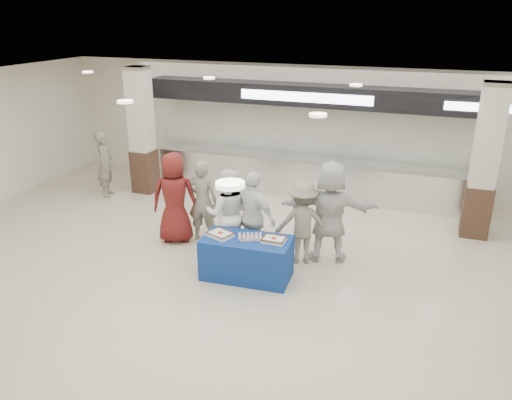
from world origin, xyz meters
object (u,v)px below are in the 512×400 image
at_px(soldier_b, 302,222).
at_px(civilian_white, 330,212).
at_px(chef_short, 254,217).
at_px(soldier_bg, 105,164).
at_px(civilian_maroon, 175,198).
at_px(chef_tall, 228,214).
at_px(soldier_a, 203,201).
at_px(sheet_cake_left, 220,234).
at_px(sheet_cake_right, 274,239).
at_px(display_table, 247,258).
at_px(cupcake_tray, 250,237).

xyz_separation_m(soldier_b, civilian_white, (0.44, 0.26, 0.18)).
bearing_deg(chef_short, soldier_bg, -0.73).
bearing_deg(civilian_maroon, chef_tall, 148.19).
height_order(soldier_a, chef_tall, chef_tall).
distance_m(soldier_a, soldier_bg, 3.78).
bearing_deg(soldier_a, sheet_cake_left, 118.85).
xyz_separation_m(sheet_cake_right, soldier_b, (0.27, 0.86, 0.01)).
bearing_deg(sheet_cake_right, civilian_white, 57.40).
distance_m(soldier_a, chef_short, 1.38).
bearing_deg(display_table, soldier_a, 136.78).
relative_size(soldier_a, chef_tall, 0.97).
relative_size(display_table, sheet_cake_left, 3.07).
height_order(cupcake_tray, soldier_b, soldier_b).
relative_size(display_table, soldier_bg, 0.93).
xyz_separation_m(chef_tall, soldier_b, (1.38, 0.25, -0.08)).
bearing_deg(chef_short, soldier_b, -141.93).
height_order(cupcake_tray, civilian_maroon, civilian_maroon).
distance_m(sheet_cake_left, chef_short, 0.82).
xyz_separation_m(chef_tall, soldier_bg, (-4.23, 2.03, -0.04)).
xyz_separation_m(sheet_cake_right, cupcake_tray, (-0.43, -0.02, -0.01)).
bearing_deg(soldier_b, display_table, 31.81).
bearing_deg(civilian_maroon, cupcake_tray, 135.48).
distance_m(soldier_b, soldier_bg, 5.89).
relative_size(display_table, cupcake_tray, 3.53).
height_order(sheet_cake_right, civilian_white, civilian_white).
height_order(chef_short, soldier_b, chef_short).
xyz_separation_m(soldier_a, chef_short, (1.29, -0.49, 0.03)).
height_order(display_table, chef_short, chef_short).
relative_size(chef_tall, chef_short, 1.00).
distance_m(cupcake_tray, chef_short, 0.67).
relative_size(chef_short, soldier_b, 1.10).
distance_m(display_table, chef_tall, 1.04).
bearing_deg(sheet_cake_right, chef_short, 134.27).
distance_m(civilian_maroon, civilian_white, 3.12).
bearing_deg(sheet_cake_left, civilian_maroon, 145.46).
bearing_deg(soldier_a, soldier_bg, -32.39).
bearing_deg(cupcake_tray, civilian_white, 44.91).
distance_m(civilian_white, soldier_bg, 6.25).
xyz_separation_m(civilian_maroon, chef_tall, (1.28, -0.27, -0.06)).
relative_size(soldier_a, soldier_bg, 1.02).
bearing_deg(sheet_cake_right, soldier_a, 149.64).
bearing_deg(soldier_a, chef_tall, 138.80).
relative_size(soldier_a, civilian_white, 0.87).
relative_size(cupcake_tray, soldier_bg, 0.26).
distance_m(display_table, civilian_white, 1.78).
bearing_deg(soldier_a, sheet_cake_right, 141.19).
xyz_separation_m(civilian_maroon, soldier_b, (2.67, -0.01, -0.14)).
bearing_deg(display_table, soldier_b, 46.50).
distance_m(cupcake_tray, soldier_b, 1.13).
height_order(civilian_maroon, soldier_b, civilian_maroon).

